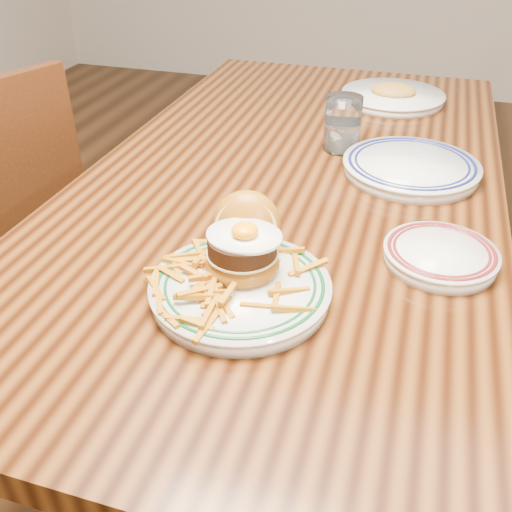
% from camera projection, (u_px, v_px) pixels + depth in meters
% --- Properties ---
extents(floor, '(6.00, 6.00, 0.00)m').
position_uv_depth(floor, '(284.00, 412.00, 1.62)').
color(floor, black).
rests_on(floor, ground).
extents(table, '(0.85, 1.60, 0.75)m').
position_uv_depth(table, '(292.00, 209.00, 1.26)').
color(table, black).
rests_on(table, floor).
extents(main_plate, '(0.27, 0.28, 0.13)m').
position_uv_depth(main_plate, '(241.00, 271.00, 0.84)').
color(main_plate, silver).
rests_on(main_plate, table).
extents(side_plate, '(0.18, 0.19, 0.03)m').
position_uv_depth(side_plate, '(441.00, 254.00, 0.92)').
color(side_plate, silver).
rests_on(side_plate, table).
extents(rear_plate, '(0.28, 0.28, 0.03)m').
position_uv_depth(rear_plate, '(411.00, 167.00, 1.19)').
color(rear_plate, silver).
rests_on(rear_plate, table).
extents(water_glass, '(0.08, 0.08, 0.12)m').
position_uv_depth(water_glass, '(342.00, 127.00, 1.28)').
color(water_glass, white).
rests_on(water_glass, table).
extents(far_plate, '(0.28, 0.28, 0.05)m').
position_uv_depth(far_plate, '(393.00, 96.00, 1.57)').
color(far_plate, silver).
rests_on(far_plate, table).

